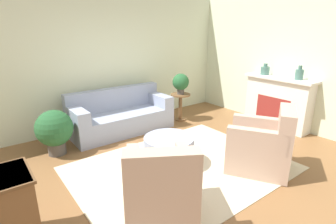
{
  "coord_description": "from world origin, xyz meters",
  "views": [
    {
      "loc": [
        -2.34,
        -2.76,
        2.08
      ],
      "look_at": [
        0.15,
        0.55,
        0.75
      ],
      "focal_mm": 28.0,
      "sensor_mm": 36.0,
      "label": 1
    }
  ],
  "objects": [
    {
      "name": "ottoman_table",
      "position": [
        -0.08,
        0.21,
        0.3
      ],
      "size": [
        0.78,
        0.78,
        0.46
      ],
      "color": "#8E99B2",
      "rests_on": "rug"
    },
    {
      "name": "armchair_left",
      "position": [
        -0.94,
        -0.76,
        0.38
      ],
      "size": [
        1.07,
        1.12,
        0.99
      ],
      "color": "tan",
      "rests_on": "rug"
    },
    {
      "name": "vase_mantel_far",
      "position": [
        2.82,
        -0.21,
        1.21
      ],
      "size": [
        0.16,
        0.16,
        0.28
      ],
      "color": "#477066",
      "rests_on": "fireplace"
    },
    {
      "name": "armchair_right",
      "position": [
        0.94,
        -0.76,
        0.38
      ],
      "size": [
        1.07,
        1.12,
        0.99
      ],
      "color": "tan",
      "rests_on": "rug"
    },
    {
      "name": "ground_plane",
      "position": [
        0.0,
        0.0,
        0.0
      ],
      "size": [
        16.0,
        16.0,
        0.0
      ],
      "primitive_type": "plane",
      "color": "brown"
    },
    {
      "name": "couch",
      "position": [
        -0.01,
        1.98,
        0.32
      ],
      "size": [
        2.08,
        0.85,
        0.88
      ],
      "color": "#8E99B2",
      "rests_on": "ground_plane"
    },
    {
      "name": "potted_plant_on_side_table",
      "position": [
        1.41,
        1.75,
        0.91
      ],
      "size": [
        0.38,
        0.38,
        0.47
      ],
      "color": "#4C4742",
      "rests_on": "side_table"
    },
    {
      "name": "potted_plant_floor",
      "position": [
        -1.4,
        1.68,
        0.45
      ],
      "size": [
        0.62,
        0.62,
        0.79
      ],
      "color": "#4C4742",
      "rests_on": "ground_plane"
    },
    {
      "name": "fireplace",
      "position": [
        2.84,
        0.17,
        0.58
      ],
      "size": [
        0.44,
        1.48,
        1.1
      ],
      "color": "silver",
      "rests_on": "ground_plane"
    },
    {
      "name": "wall_back",
      "position": [
        0.0,
        2.6,
        1.4
      ],
      "size": [
        9.07,
        0.12,
        2.8
      ],
      "color": "beige",
      "rests_on": "ground_plane"
    },
    {
      "name": "wall_right",
      "position": [
        3.08,
        0.0,
        1.4
      ],
      "size": [
        0.12,
        10.05,
        2.8
      ],
      "color": "beige",
      "rests_on": "ground_plane"
    },
    {
      "name": "vase_mantel_near",
      "position": [
        2.82,
        0.55,
        1.2
      ],
      "size": [
        0.19,
        0.19,
        0.24
      ],
      "color": "#477066",
      "rests_on": "fireplace"
    },
    {
      "name": "rug",
      "position": [
        0.0,
        0.0,
        0.01
      ],
      "size": [
        3.19,
        2.41,
        0.01
      ],
      "color": "beige",
      "rests_on": "ground_plane"
    },
    {
      "name": "side_table",
      "position": [
        1.41,
        1.75,
        0.42
      ],
      "size": [
        0.46,
        0.46,
        0.63
      ],
      "color": "brown",
      "rests_on": "ground_plane"
    }
  ]
}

